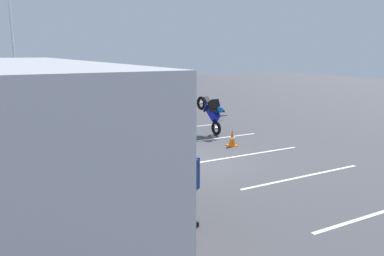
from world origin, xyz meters
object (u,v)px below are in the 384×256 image
at_px(tour_bus, 29,135).
at_px(stunt_motorcycle, 212,111).
at_px(spectator_far_right, 121,131).
at_px(flagpole, 13,50).
at_px(spectator_far_left, 188,179).
at_px(spectator_left, 162,162).
at_px(spectator_centre, 150,151).
at_px(parked_motorcycle_silver, 134,194).
at_px(spectator_right, 137,139).
at_px(traffic_cone, 232,138).

bearing_deg(tour_bus, stunt_motorcycle, -58.62).
height_order(spectator_far_right, stunt_motorcycle, spectator_far_right).
bearing_deg(flagpole, spectator_far_left, -167.16).
bearing_deg(spectator_far_right, stunt_motorcycle, -62.55).
bearing_deg(tour_bus, spectator_left, -116.66).
xyz_separation_m(spectator_centre, parked_motorcycle_silver, (-1.19, 0.87, -0.56)).
distance_m(spectator_centre, spectator_right, 1.23).
xyz_separation_m(spectator_left, spectator_centre, (0.90, -0.08, 0.03)).
relative_size(spectator_right, flagpole, 0.26).
bearing_deg(spectator_left, flagpole, 15.18).
relative_size(spectator_left, flagpole, 0.24).
relative_size(spectator_centre, stunt_motorcycle, 0.85).
xyz_separation_m(spectator_left, parked_motorcycle_silver, (-0.29, 0.80, -0.52)).
bearing_deg(traffic_cone, spectator_left, 129.45).
height_order(spectator_centre, stunt_motorcycle, spectator_centre).
xyz_separation_m(stunt_motorcycle, flagpole, (2.24, 7.26, 2.50)).
height_order(tour_bus, spectator_centre, tour_bus).
bearing_deg(spectator_far_right, flagpole, 26.86).
bearing_deg(spectator_left, parked_motorcycle_silver, 109.92).
distance_m(spectator_far_left, spectator_centre, 2.23).
height_order(tour_bus, spectator_far_right, tour_bus).
bearing_deg(spectator_left, spectator_right, -5.79).
bearing_deg(spectator_centre, parked_motorcycle_silver, 143.58).
bearing_deg(tour_bus, spectator_centre, -98.69).
xyz_separation_m(tour_bus, stunt_motorcycle, (4.66, -7.64, -0.65)).
xyz_separation_m(spectator_left, traffic_cone, (3.77, -4.58, -0.70)).
bearing_deg(spectator_far_left, spectator_right, -4.43).
height_order(tour_bus, spectator_left, tour_bus).
xyz_separation_m(tour_bus, spectator_far_left, (-2.63, -2.55, -0.64)).
xyz_separation_m(spectator_far_right, stunt_motorcycle, (2.52, -4.85, -0.07)).
relative_size(tour_bus, spectator_centre, 6.07).
bearing_deg(stunt_motorcycle, spectator_centre, 135.62).
height_order(spectator_centre, flagpole, flagpole).
height_order(parked_motorcycle_silver, stunt_motorcycle, stunt_motorcycle).
distance_m(spectator_far_left, spectator_far_right, 4.78).
bearing_deg(spectator_right, flagpole, 21.85).
height_order(stunt_motorcycle, traffic_cone, stunt_motorcycle).
bearing_deg(spectator_far_right, spectator_centre, 177.56).
xyz_separation_m(spectator_far_right, traffic_cone, (0.32, -4.39, -0.76)).
distance_m(spectator_right, spectator_far_right, 1.33).
xyz_separation_m(spectator_centre, spectator_right, (1.22, -0.14, 0.06)).
distance_m(tour_bus, flagpole, 7.16).
bearing_deg(tour_bus, traffic_cone, -71.08).
relative_size(tour_bus, flagpole, 1.49).
distance_m(spectator_centre, stunt_motorcycle, 7.09).
xyz_separation_m(spectator_far_left, spectator_centre, (2.22, -0.13, 0.03)).
bearing_deg(stunt_motorcycle, spectator_right, 128.56).
distance_m(spectator_centre, flagpole, 8.05).
relative_size(spectator_far_left, spectator_left, 1.00).
bearing_deg(stunt_motorcycle, tour_bus, 121.38).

